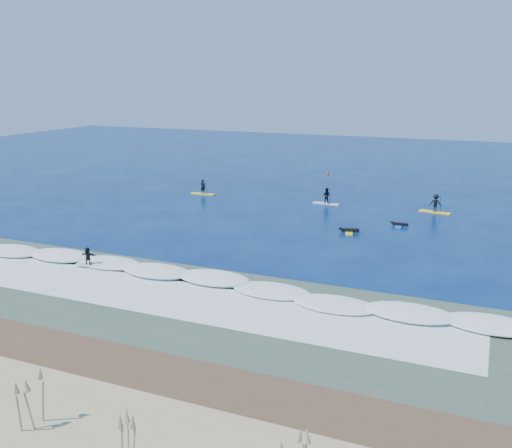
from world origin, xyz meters
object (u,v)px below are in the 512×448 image
at_px(prone_paddler_near, 349,231).
at_px(marker_buoy, 328,173).
at_px(wave_surfer, 88,257).
at_px(sup_paddler_center, 326,197).
at_px(sup_paddler_right, 435,204).
at_px(prone_paddler_far, 399,225).
at_px(sup_paddler_left, 203,189).

height_order(prone_paddler_near, marker_buoy, marker_buoy).
bearing_deg(prone_paddler_near, wave_surfer, 122.62).
height_order(sup_paddler_center, marker_buoy, sup_paddler_center).
bearing_deg(sup_paddler_right, prone_paddler_near, -108.84).
xyz_separation_m(sup_paddler_right, prone_paddler_far, (-2.23, -6.34, -0.66)).
distance_m(sup_paddler_right, prone_paddler_far, 6.75).
relative_size(wave_surfer, marker_buoy, 3.13).
xyz_separation_m(prone_paddler_near, marker_buoy, (-9.29, 26.27, 0.10)).
bearing_deg(sup_paddler_center, wave_surfer, -105.10).
xyz_separation_m(wave_surfer, marker_buoy, (4.48, 41.65, -0.49)).
relative_size(prone_paddler_far, wave_surfer, 1.04).
xyz_separation_m(sup_paddler_center, marker_buoy, (-4.63, 16.78, -0.46)).
relative_size(sup_paddler_center, marker_buoy, 4.80).
bearing_deg(sup_paddler_left, sup_paddler_center, 2.13).
bearing_deg(prone_paddler_near, sup_paddler_center, 10.61).
relative_size(sup_paddler_left, wave_surfer, 1.51).
bearing_deg(prone_paddler_far, sup_paddler_center, 52.71).
xyz_separation_m(prone_paddler_far, wave_surfer, (-17.22, -18.97, 0.60)).
height_order(sup_paddler_center, wave_surfer, sup_paddler_center).
relative_size(prone_paddler_near, marker_buoy, 3.76).
distance_m(wave_surfer, marker_buoy, 41.89).
bearing_deg(sup_paddler_right, sup_paddler_center, -166.63).
xyz_separation_m(sup_paddler_center, sup_paddler_right, (10.34, 0.44, 0.08)).
distance_m(sup_paddler_center, sup_paddler_right, 10.35).
distance_m(sup_paddler_left, sup_paddler_right, 23.89).
bearing_deg(prone_paddler_far, marker_buoy, 28.08).
xyz_separation_m(sup_paddler_left, wave_surfer, (4.41, -24.32, 0.14)).
relative_size(sup_paddler_center, prone_paddler_near, 1.28).
distance_m(sup_paddler_left, prone_paddler_far, 22.29).
relative_size(prone_paddler_near, prone_paddler_far, 1.15).
bearing_deg(sup_paddler_left, marker_buoy, 62.63).
bearing_deg(prone_paddler_near, sup_paddler_right, -45.34).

